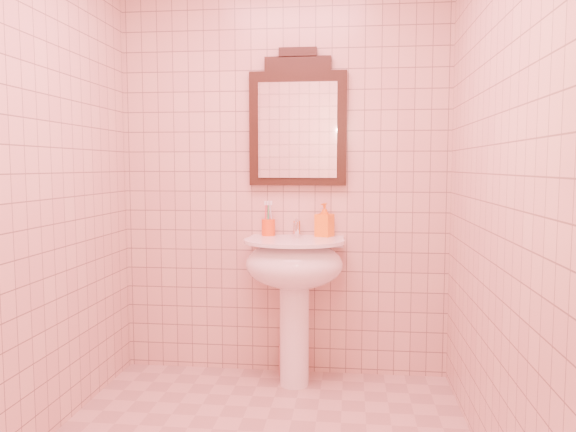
# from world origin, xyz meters

# --- Properties ---
(back_wall) EXTENTS (2.00, 0.02, 2.50)m
(back_wall) POSITION_xyz_m (0.00, 1.10, 1.25)
(back_wall) COLOR beige
(back_wall) RESTS_ON floor
(pedestal_sink) EXTENTS (0.58, 0.58, 0.86)m
(pedestal_sink) POSITION_xyz_m (0.09, 0.87, 0.66)
(pedestal_sink) COLOR white
(pedestal_sink) RESTS_ON floor
(faucet) EXTENTS (0.04, 0.16, 0.11)m
(faucet) POSITION_xyz_m (0.09, 1.01, 0.92)
(faucet) COLOR white
(faucet) RESTS_ON pedestal_sink
(mirror) EXTENTS (0.58, 0.06, 0.82)m
(mirror) POSITION_xyz_m (0.09, 1.07, 1.54)
(mirror) COLOR black
(mirror) RESTS_ON back_wall
(toothbrush_cup) EXTENTS (0.08, 0.08, 0.19)m
(toothbrush_cup) POSITION_xyz_m (-0.08, 1.03, 0.92)
(toothbrush_cup) COLOR #EF4B14
(toothbrush_cup) RESTS_ON pedestal_sink
(soap_dispenser) EXTENTS (0.12, 0.12, 0.20)m
(soap_dispenser) POSITION_xyz_m (0.26, 1.03, 0.96)
(soap_dispenser) COLOR orange
(soap_dispenser) RESTS_ON pedestal_sink
(towel) EXTENTS (0.18, 0.15, 0.19)m
(towel) POSITION_xyz_m (0.07, 1.00, 0.10)
(towel) COLOR #DF8F83
(towel) RESTS_ON floor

